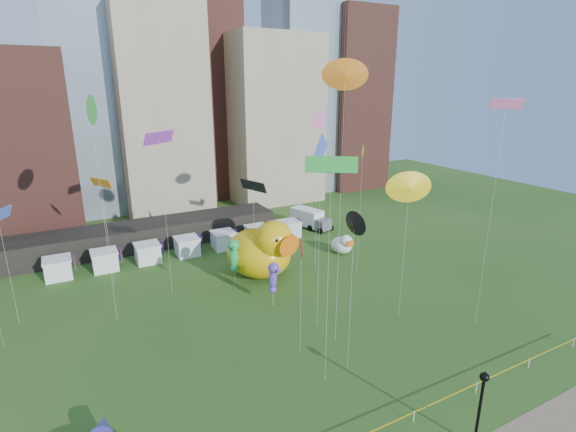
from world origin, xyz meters
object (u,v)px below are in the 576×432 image
small_duck (343,244)px  seahorse_purple (273,275)px  box_truck (310,218)px  seahorse_green (234,253)px  big_duck (262,250)px  lamppost (481,401)px

small_duck → seahorse_purple: seahorse_purple is taller
box_truck → seahorse_green: bearing=-159.4°
small_duck → seahorse_green: 16.37m
big_duck → seahorse_purple: size_ratio=2.18×
small_duck → seahorse_green: seahorse_green is taller
small_duck → seahorse_purple: size_ratio=0.78×
big_duck → seahorse_green: size_ratio=1.87×
big_duck → seahorse_green: bearing=172.2°
seahorse_green → seahorse_purple: (1.70, -6.08, -0.56)m
seahorse_purple → box_truck: 25.62m
big_duck → box_truck: size_ratio=1.44×
big_duck → box_truck: big_duck is taller
big_duck → seahorse_purple: big_duck is taller
seahorse_purple → seahorse_green: bearing=94.8°
big_duck → small_duck: bearing=-11.5°
big_duck → seahorse_green: big_duck is taller
big_duck → box_truck: (14.17, 13.05, -1.84)m
big_duck → lamppost: big_duck is taller
seahorse_purple → lamppost: size_ratio=0.88×
seahorse_green → lamppost: bearing=-66.1°
lamppost → box_truck: lamppost is taller
seahorse_green → small_duck: bearing=22.3°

